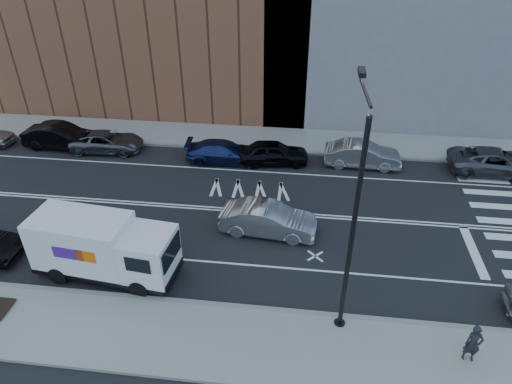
% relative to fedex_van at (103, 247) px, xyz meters
% --- Properties ---
extents(ground, '(120.00, 120.00, 0.00)m').
position_rel_fedex_van_xyz_m(ground, '(3.30, 5.60, -1.53)').
color(ground, black).
rests_on(ground, ground).
extents(sidewalk_near, '(44.00, 3.60, 0.15)m').
position_rel_fedex_van_xyz_m(sidewalk_near, '(3.30, -3.20, -1.45)').
color(sidewalk_near, gray).
rests_on(sidewalk_near, ground).
extents(sidewalk_far, '(44.00, 3.60, 0.15)m').
position_rel_fedex_van_xyz_m(sidewalk_far, '(3.30, 14.40, -1.45)').
color(sidewalk_far, gray).
rests_on(sidewalk_far, ground).
extents(curb_near, '(44.00, 0.25, 0.17)m').
position_rel_fedex_van_xyz_m(curb_near, '(3.30, -1.40, -1.44)').
color(curb_near, gray).
rests_on(curb_near, ground).
extents(curb_far, '(44.00, 0.25, 0.17)m').
position_rel_fedex_van_xyz_m(curb_far, '(3.30, 12.60, -1.44)').
color(curb_far, gray).
rests_on(curb_far, ground).
extents(crosswalk, '(3.00, 14.00, 0.01)m').
position_rel_fedex_van_xyz_m(crosswalk, '(19.30, 5.60, -1.52)').
color(crosswalk, white).
rests_on(crosswalk, ground).
extents(road_markings, '(40.00, 8.60, 0.01)m').
position_rel_fedex_van_xyz_m(road_markings, '(3.30, 5.60, -1.52)').
color(road_markings, white).
rests_on(road_markings, ground).
extents(streetlight, '(0.44, 4.02, 9.34)m').
position_rel_fedex_van_xyz_m(streetlight, '(10.30, -1.31, 3.55)').
color(streetlight, black).
rests_on(streetlight, ground).
extents(fedex_van, '(6.56, 2.82, 2.91)m').
position_rel_fedex_van_xyz_m(fedex_van, '(0.00, 0.00, 0.00)').
color(fedex_van, black).
rests_on(fedex_van, ground).
extents(far_parked_b, '(5.11, 2.01, 1.66)m').
position_rel_fedex_van_xyz_m(far_parked_b, '(-7.90, 11.54, -0.70)').
color(far_parked_b, black).
rests_on(far_parked_b, ground).
extents(far_parked_c, '(4.90, 2.51, 1.32)m').
position_rel_fedex_van_xyz_m(far_parked_c, '(-4.70, 11.51, -0.87)').
color(far_parked_c, '#53565C').
rests_on(far_parked_c, ground).
extents(far_parked_d, '(4.83, 2.18, 1.37)m').
position_rel_fedex_van_xyz_m(far_parked_d, '(3.30, 10.96, -0.84)').
color(far_parked_d, navy).
rests_on(far_parked_d, ground).
extents(far_parked_e, '(4.62, 2.34, 1.51)m').
position_rel_fedex_van_xyz_m(far_parked_e, '(6.50, 11.12, -0.77)').
color(far_parked_e, black).
rests_on(far_parked_e, ground).
extents(far_parked_f, '(4.78, 1.76, 1.56)m').
position_rel_fedex_van_xyz_m(far_parked_f, '(12.10, 11.47, -0.75)').
color(far_parked_f, '#9B9B9F').
rests_on(far_parked_f, ground).
extents(far_parked_g, '(5.51, 2.61, 1.52)m').
position_rel_fedex_van_xyz_m(far_parked_g, '(20.10, 11.57, -0.77)').
color(far_parked_g, '#4E5055').
rests_on(far_parked_g, ground).
extents(driving_sedan, '(4.95, 2.12, 1.59)m').
position_rel_fedex_van_xyz_m(driving_sedan, '(6.88, 3.88, -0.74)').
color(driving_sedan, '#AAA9AE').
rests_on(driving_sedan, ground).
extents(pedestrian, '(0.62, 0.43, 1.64)m').
position_rel_fedex_van_xyz_m(pedestrian, '(14.91, -2.91, -0.56)').
color(pedestrian, black).
rests_on(pedestrian, sidewalk_near).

